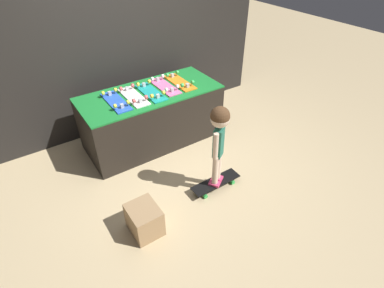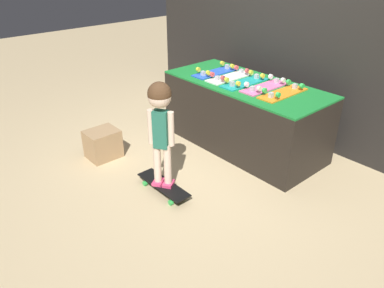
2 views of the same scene
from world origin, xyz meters
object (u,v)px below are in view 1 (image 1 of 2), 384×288
(child, at_px, (219,133))
(skateboard_white_on_rack, at_px, (134,96))
(skateboard_orange_on_rack, at_px, (180,82))
(skateboard_teal_on_rack, at_px, (151,92))
(skateboard_on_floor, at_px, (216,183))
(storage_box, at_px, (144,220))
(skateboard_pink_on_rack, at_px, (165,86))
(skateboard_blue_on_rack, at_px, (116,101))

(child, bearing_deg, skateboard_white_on_rack, 73.57)
(skateboard_orange_on_rack, bearing_deg, child, -104.09)
(skateboard_teal_on_rack, xyz_separation_m, skateboard_on_floor, (0.15, -1.28, -0.73))
(skateboard_white_on_rack, bearing_deg, skateboard_teal_on_rack, -3.42)
(skateboard_teal_on_rack, xyz_separation_m, storage_box, (-0.85, -1.37, -0.64))
(skateboard_white_on_rack, xyz_separation_m, skateboard_teal_on_rack, (0.24, -0.01, 0.00))
(skateboard_pink_on_rack, xyz_separation_m, storage_box, (-1.09, -1.42, -0.64))
(skateboard_teal_on_rack, height_order, skateboard_orange_on_rack, same)
(skateboard_pink_on_rack, xyz_separation_m, skateboard_on_floor, (-0.09, -1.33, -0.73))
(skateboard_pink_on_rack, height_order, child, child)
(skateboard_pink_on_rack, bearing_deg, child, -93.87)
(skateboard_teal_on_rack, bearing_deg, skateboard_on_floor, -83.19)
(skateboard_blue_on_rack, distance_m, child, 1.44)
(skateboard_blue_on_rack, height_order, storage_box, skateboard_blue_on_rack)
(skateboard_white_on_rack, bearing_deg, storage_box, -113.70)
(skateboard_on_floor, height_order, storage_box, storage_box)
(skateboard_white_on_rack, relative_size, child, 0.59)
(skateboard_teal_on_rack, xyz_separation_m, skateboard_pink_on_rack, (0.24, 0.05, 0.00))
(skateboard_pink_on_rack, height_order, storage_box, skateboard_pink_on_rack)
(skateboard_teal_on_rack, bearing_deg, skateboard_white_on_rack, 176.58)
(skateboard_teal_on_rack, distance_m, child, 1.29)
(skateboard_blue_on_rack, xyz_separation_m, skateboard_teal_on_rack, (0.48, -0.02, 0.00))
(skateboard_white_on_rack, relative_size, skateboard_orange_on_rack, 1.00)
(skateboard_blue_on_rack, bearing_deg, skateboard_pink_on_rack, 2.38)
(skateboard_blue_on_rack, bearing_deg, skateboard_teal_on_rack, -2.42)
(skateboard_white_on_rack, height_order, skateboard_orange_on_rack, same)
(skateboard_white_on_rack, distance_m, skateboard_orange_on_rack, 0.73)
(child, xyz_separation_m, storage_box, (-1.00, -0.09, -0.65))
(skateboard_orange_on_rack, xyz_separation_m, storage_box, (-1.33, -1.41, -0.64))
(child, bearing_deg, skateboard_on_floor, 70.60)
(skateboard_on_floor, distance_m, storage_box, 1.01)
(skateboard_teal_on_rack, relative_size, skateboard_on_floor, 0.95)
(child, bearing_deg, skateboard_pink_on_rack, 52.69)
(skateboard_blue_on_rack, height_order, skateboard_on_floor, skateboard_blue_on_rack)
(skateboard_teal_on_rack, bearing_deg, skateboard_blue_on_rack, 177.58)
(skateboard_blue_on_rack, distance_m, skateboard_orange_on_rack, 0.97)
(skateboard_teal_on_rack, distance_m, skateboard_on_floor, 1.48)
(skateboard_pink_on_rack, xyz_separation_m, skateboard_orange_on_rack, (0.24, -0.00, 0.00))
(skateboard_teal_on_rack, relative_size, skateboard_pink_on_rack, 1.00)
(skateboard_pink_on_rack, height_order, skateboard_on_floor, skateboard_pink_on_rack)
(skateboard_orange_on_rack, distance_m, skateboard_on_floor, 1.55)
(skateboard_teal_on_rack, distance_m, skateboard_orange_on_rack, 0.49)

